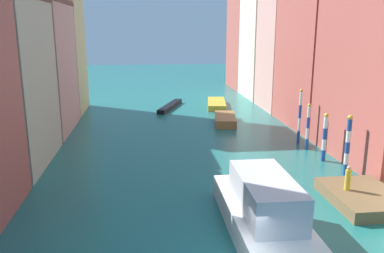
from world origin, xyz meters
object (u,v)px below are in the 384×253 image
(waterfront_dock, at_px, (363,197))
(vaporetto_white, at_px, (265,214))
(person_on_dock, at_px, (348,179))
(gondola_black, at_px, (170,106))
(mooring_pole_0, at_px, (348,145))
(motorboat_1, at_px, (217,104))
(mooring_pole_1, at_px, (325,137))
(motorboat_0, at_px, (225,119))
(mooring_pole_3, at_px, (300,116))
(mooring_pole_2, at_px, (308,126))

(waterfront_dock, distance_m, vaporetto_white, 7.72)
(person_on_dock, height_order, gondola_black, person_on_dock)
(mooring_pole_0, height_order, motorboat_1, mooring_pole_0)
(mooring_pole_1, bearing_deg, vaporetto_white, -126.56)
(person_on_dock, xyz_separation_m, motorboat_0, (-3.24, 20.97, -1.01))
(mooring_pole_3, relative_size, motorboat_1, 0.69)
(mooring_pole_0, bearing_deg, gondola_black, 112.60)
(waterfront_dock, bearing_deg, mooring_pole_2, 85.07)
(motorboat_1, bearing_deg, person_on_dock, -85.35)
(mooring_pole_3, xyz_separation_m, gondola_black, (-10.46, 17.90, -2.27))
(waterfront_dock, height_order, mooring_pole_1, mooring_pole_1)
(mooring_pole_0, xyz_separation_m, mooring_pole_1, (-0.22, 3.16, -0.27))
(mooring_pole_0, relative_size, gondola_black, 0.53)
(motorboat_1, bearing_deg, gondola_black, -176.85)
(mooring_pole_0, xyz_separation_m, motorboat_1, (-4.58, 26.29, -1.88))
(waterfront_dock, distance_m, mooring_pole_3, 12.88)
(person_on_dock, distance_m, vaporetto_white, 7.08)
(mooring_pole_1, xyz_separation_m, motorboat_0, (-5.12, 13.59, -1.55))
(mooring_pole_3, bearing_deg, mooring_pole_1, -88.48)
(mooring_pole_2, xyz_separation_m, motorboat_0, (-5.04, 10.49, -1.64))
(gondola_black, xyz_separation_m, motorboat_1, (6.22, 0.34, 0.10))
(mooring_pole_0, relative_size, mooring_pole_3, 0.88)
(gondola_black, distance_m, motorboat_0, 10.71)
(waterfront_dock, height_order, mooring_pole_3, mooring_pole_3)
(person_on_dock, height_order, mooring_pole_0, mooring_pole_0)
(person_on_dock, xyz_separation_m, mooring_pole_1, (1.88, 7.38, 0.55))
(mooring_pole_0, bearing_deg, waterfront_dock, -104.97)
(mooring_pole_2, xyz_separation_m, mooring_pole_3, (-0.05, 1.79, 0.47))
(waterfront_dock, height_order, mooring_pole_0, mooring_pole_0)
(mooring_pole_3, distance_m, motorboat_1, 18.85)
(motorboat_1, bearing_deg, mooring_pole_1, -79.32)
(waterfront_dock, relative_size, vaporetto_white, 0.49)
(mooring_pole_0, xyz_separation_m, motorboat_0, (-5.34, 16.75, -1.82))
(mooring_pole_0, height_order, mooring_pole_2, mooring_pole_0)
(mooring_pole_2, bearing_deg, waterfront_dock, -94.93)
(motorboat_0, distance_m, motorboat_1, 9.57)
(mooring_pole_1, relative_size, mooring_pole_3, 0.77)
(mooring_pole_1, height_order, motorboat_0, mooring_pole_1)
(person_on_dock, distance_m, motorboat_0, 21.24)
(mooring_pole_0, bearing_deg, motorboat_0, 107.67)
(mooring_pole_1, height_order, mooring_pole_3, mooring_pole_3)
(person_on_dock, distance_m, gondola_black, 31.42)
(waterfront_dock, distance_m, person_on_dock, 1.43)
(mooring_pole_1, distance_m, mooring_pole_2, 3.11)
(mooring_pole_2, relative_size, motorboat_1, 0.56)
(mooring_pole_1, bearing_deg, mooring_pole_2, 91.41)
(mooring_pole_0, relative_size, mooring_pole_1, 1.14)
(mooring_pole_2, height_order, motorboat_1, mooring_pole_2)
(person_on_dock, relative_size, gondola_black, 0.19)
(mooring_pole_2, height_order, mooring_pole_3, mooring_pole_3)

